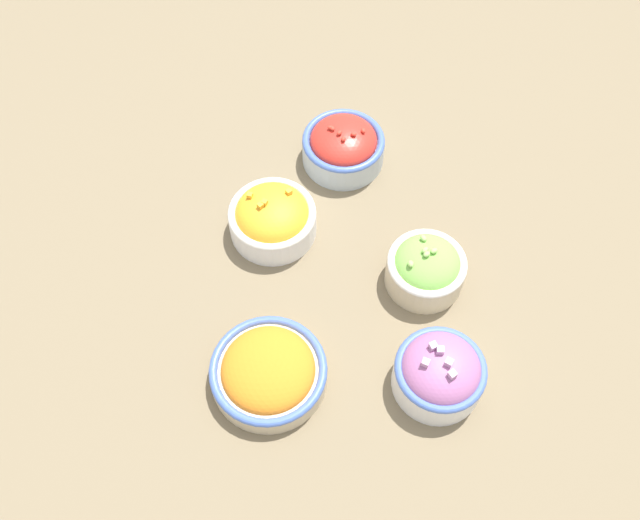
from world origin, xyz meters
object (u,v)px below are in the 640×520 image
Objects in this scene: bowl_red_onion at (439,373)px; bowl_cherry_tomatoes at (343,145)px; bowl_squash at (272,217)px; bowl_lettuce at (426,268)px; bowl_carrots at (268,371)px.

bowl_red_onion is 0.41m from bowl_cherry_tomatoes.
bowl_red_onion is 0.34m from bowl_squash.
bowl_cherry_tomatoes is (0.24, 0.11, -0.00)m from bowl_lettuce.
bowl_cherry_tomatoes is at bearing 24.90° from bowl_lettuce.
bowl_squash is at bearing 66.58° from bowl_lettuce.
bowl_squash is (0.10, 0.22, -0.00)m from bowl_lettuce.
bowl_cherry_tomatoes is at bearing -17.27° from bowl_carrots.
bowl_lettuce reaches higher than bowl_squash.
bowl_lettuce is at bearing -155.10° from bowl_cherry_tomatoes.
bowl_carrots is 1.38× the size of bowl_lettuce.
bowl_squash reaches higher than bowl_carrots.
bowl_carrots is 0.23m from bowl_red_onion.
bowl_red_onion is at bearing -179.91° from bowl_lettuce.
bowl_lettuce is 0.24m from bowl_squash.
bowl_red_onion reaches higher than bowl_squash.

